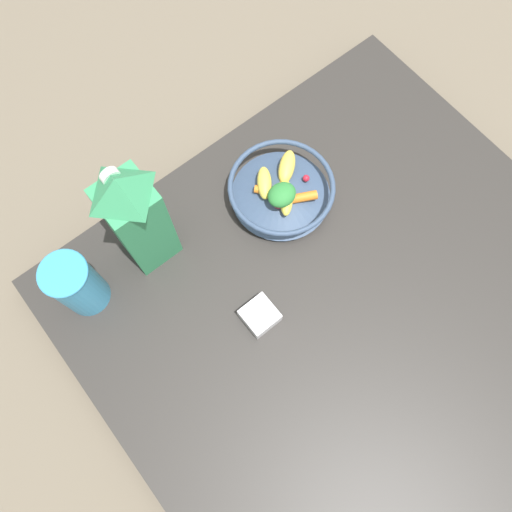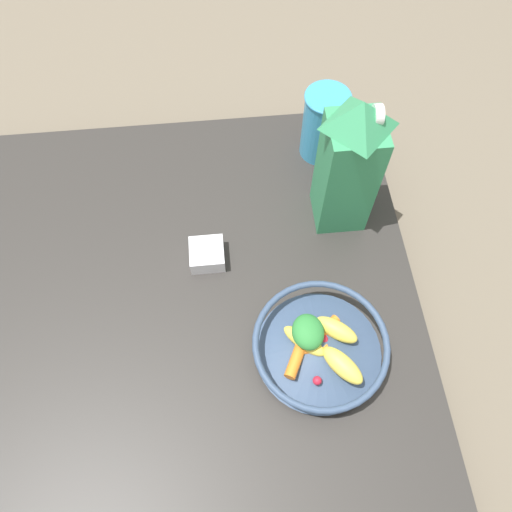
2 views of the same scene
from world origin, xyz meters
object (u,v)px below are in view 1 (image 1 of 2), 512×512
object	(u,v)px
fruit_bowl	(281,190)
milk_carton	(136,217)
spice_jar	(260,316)
drinking_cup	(76,284)

from	to	relation	value
fruit_bowl	milk_carton	size ratio (longest dim) A/B	0.77
fruit_bowl	spice_jar	size ratio (longest dim) A/B	3.55
fruit_bowl	drinking_cup	world-z (taller)	drinking_cup
fruit_bowl	spice_jar	xyz separation A→B (m)	(0.18, 0.16, -0.02)
fruit_bowl	drinking_cup	distance (m)	0.41
fruit_bowl	spice_jar	distance (m)	0.24
fruit_bowl	milk_carton	bearing A→B (deg)	-16.33
drinking_cup	spice_jar	distance (m)	0.32
fruit_bowl	drinking_cup	xyz separation A→B (m)	(0.40, -0.07, 0.04)
spice_jar	drinking_cup	bearing A→B (deg)	-46.34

